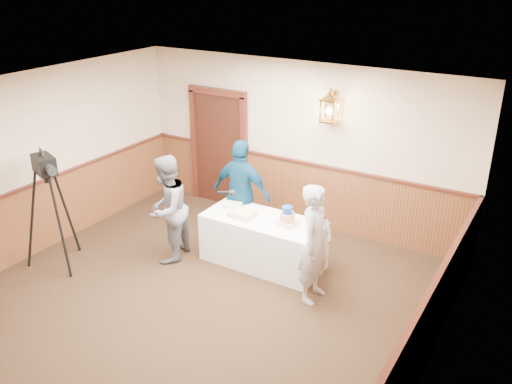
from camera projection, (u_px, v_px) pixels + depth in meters
ground at (171, 323)px, 6.88m from camera, size 7.00×7.00×0.00m
room_shell at (183, 201)px, 6.67m from camera, size 6.02×7.02×2.81m
display_table at (263, 241)px, 8.12m from camera, size 1.80×0.80×0.75m
tiered_cake at (287, 217)px, 7.76m from camera, size 0.33×0.33×0.28m
sheet_cake_yellow at (242, 214)px, 8.02m from camera, size 0.37×0.29×0.07m
sheet_cake_green at (232, 205)px, 8.33m from camera, size 0.29×0.24×0.06m
interviewer at (167, 209)px, 8.07m from camera, size 1.56×0.92×1.67m
baker at (315, 244)px, 7.09m from camera, size 0.41×0.61×1.66m
assistant_p at (242, 193)px, 8.54m from camera, size 1.02×0.43×1.74m
tv_camera_rig at (53, 218)px, 7.93m from camera, size 0.68×0.64×1.74m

